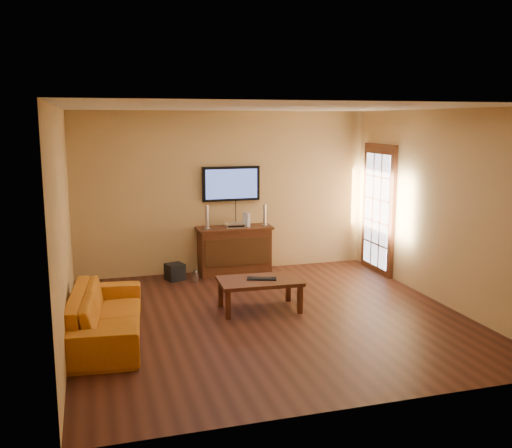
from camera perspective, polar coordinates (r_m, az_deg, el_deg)
name	(u,v)px	position (r m, az deg, el deg)	size (l,w,h in m)	color
ground_plane	(269,317)	(7.58, 1.36, -9.28)	(5.00, 5.00, 0.00)	black
room_walls	(256,184)	(7.78, 0.00, 4.02)	(5.00, 5.00, 5.00)	tan
french_door	(378,210)	(9.79, 12.11, 1.33)	(0.07, 1.02, 2.22)	#3F1C0E
media_console	(235,250)	(9.58, -2.16, -2.61)	(1.25, 0.48, 0.79)	#3F1C0E
television	(231,184)	(9.58, -2.50, 4.05)	(0.98, 0.08, 0.58)	black
coffee_table	(260,283)	(7.74, 0.36, -5.94)	(1.13, 0.71, 0.43)	#3F1C0E
sofa	(106,306)	(6.98, -14.81, -7.98)	(2.01, 0.59, 0.78)	#C16A15
speaker_left	(207,218)	(9.33, -4.94, 0.59)	(0.11, 0.11, 0.39)	silver
speaker_right	(265,216)	(9.62, 0.87, 0.84)	(0.10, 0.10, 0.35)	silver
av_receiver	(235,225)	(9.45, -2.10, -0.12)	(0.31, 0.22, 0.07)	silver
game_console	(247,220)	(9.51, -0.95, 0.44)	(0.05, 0.17, 0.23)	white
subwoofer	(175,272)	(9.32, -8.11, -4.76)	(0.27, 0.27, 0.27)	black
bottle	(196,276)	(9.13, -6.06, -5.24)	(0.07, 0.07, 0.22)	white
keyboard	(262,279)	(7.73, 0.58, -5.48)	(0.42, 0.27, 0.02)	black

